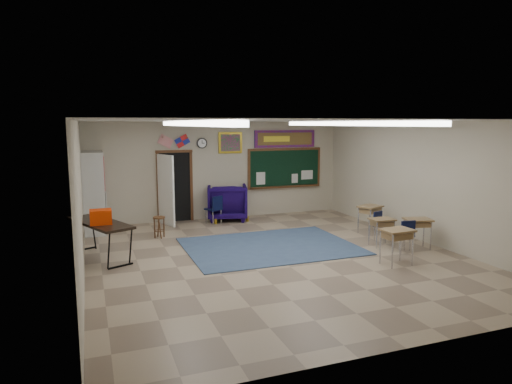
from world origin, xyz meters
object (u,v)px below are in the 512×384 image
object	(u,v)px
student_desk_front_right	(370,218)
wooden_stool	(159,227)
wingback_armchair	(227,202)
folding_table	(101,238)
student_desk_front_left	(382,231)

from	to	relation	value
student_desk_front_right	wooden_stool	xyz separation A→B (m)	(-5.42, 1.46, -0.13)
wooden_stool	student_desk_front_right	bearing A→B (deg)	-15.10
wingback_armchair	folding_table	size ratio (longest dim) A/B	0.58
wingback_armchair	folding_table	world-z (taller)	folding_table
wingback_armchair	student_desk_front_right	world-z (taller)	wingback_armchair
wingback_armchair	student_desk_front_left	xyz separation A→B (m)	(2.62, -4.23, -0.17)
wingback_armchair	student_desk_front_right	bearing A→B (deg)	151.59
student_desk_front_left	folding_table	world-z (taller)	folding_table
student_desk_front_left	folding_table	bearing A→B (deg)	171.35
student_desk_front_right	folding_table	world-z (taller)	folding_table
student_desk_front_left	wooden_stool	bearing A→B (deg)	154.08
student_desk_front_left	student_desk_front_right	xyz separation A→B (m)	(0.50, 1.22, 0.04)
wingback_armchair	student_desk_front_left	size ratio (longest dim) A/B	1.78
student_desk_front_left	wooden_stool	world-z (taller)	student_desk_front_left
student_desk_front_right	folding_table	xyz separation A→B (m)	(-6.90, 0.06, 0.03)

